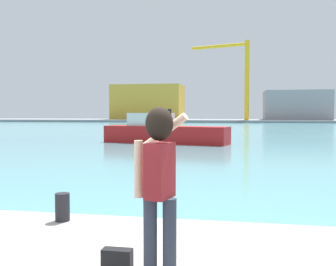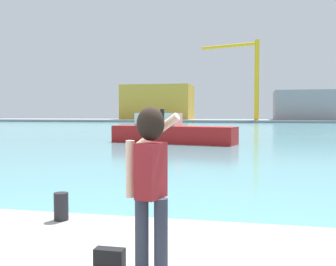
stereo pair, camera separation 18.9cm
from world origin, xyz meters
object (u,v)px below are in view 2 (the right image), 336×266
at_px(handbag, 110,260).
at_px(harbor_bollard, 61,206).
at_px(boat_moored, 170,132).
at_px(warehouse_left, 158,102).
at_px(warehouse_right, 306,105).
at_px(person_photographer, 150,174).
at_px(port_crane, 249,71).

bearing_deg(handbag, harbor_bollard, 129.77).
distance_m(handbag, boat_moored, 23.81).
relative_size(warehouse_left, warehouse_right, 1.18).
bearing_deg(person_photographer, warehouse_right, 6.67).
bearing_deg(harbor_bollard, boat_moored, 97.35).
bearing_deg(warehouse_left, warehouse_right, -1.44).
height_order(handbag, warehouse_left, warehouse_left).
xyz_separation_m(harbor_bollard, warehouse_left, (-20.68, 91.75, 4.08)).
height_order(harbor_bollard, warehouse_right, warehouse_right).
bearing_deg(person_photographer, port_crane, 14.60).
distance_m(warehouse_right, port_crane, 16.57).
relative_size(handbag, warehouse_right, 0.02).
distance_m(handbag, harbor_bollard, 2.27).
xyz_separation_m(handbag, warehouse_left, (-22.13, 93.49, 4.18)).
bearing_deg(port_crane, person_photographer, -89.89).
relative_size(harbor_bollard, warehouse_left, 0.03).
bearing_deg(handbag, warehouse_left, 103.32).
distance_m(harbor_bollard, warehouse_right, 92.09).
height_order(handbag, warehouse_right, warehouse_right).
height_order(boat_moored, warehouse_left, warehouse_left).
relative_size(handbag, port_crane, 0.02).
xyz_separation_m(warehouse_left, warehouse_right, (35.33, -0.89, -0.92)).
distance_m(harbor_bollard, boat_moored, 21.86).
bearing_deg(harbor_bollard, person_photographer, -43.45).
xyz_separation_m(boat_moored, port_crane, (4.55, 61.89, 10.50)).
bearing_deg(warehouse_left, harbor_bollard, -77.30).
bearing_deg(handbag, person_photographer, -9.34).
relative_size(warehouse_right, port_crane, 0.83).
bearing_deg(boat_moored, warehouse_right, 88.84).
relative_size(handbag, harbor_bollard, 0.74).
xyz_separation_m(boat_moored, warehouse_right, (17.45, 69.18, 3.06)).
height_order(warehouse_left, port_crane, port_crane).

